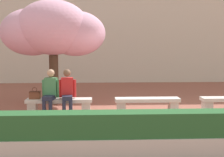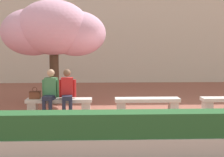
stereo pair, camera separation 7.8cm
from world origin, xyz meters
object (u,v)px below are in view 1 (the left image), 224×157
at_px(stone_bench_west_end, 59,104).
at_px(handbag, 35,95).
at_px(person_seated_right, 67,90).
at_px(person_seated_left, 50,90).
at_px(stone_bench_near_west, 147,103).
at_px(cherry_tree_main, 53,31).

relative_size(stone_bench_west_end, handbag, 5.50).
bearing_deg(handbag, person_seated_right, -2.12).
bearing_deg(person_seated_left, person_seated_right, -0.06).
relative_size(stone_bench_near_west, person_seated_right, 1.44).
distance_m(person_seated_left, person_seated_right, 0.48).
distance_m(stone_bench_west_end, handbag, 0.73).
distance_m(person_seated_right, handbag, 0.93).
relative_size(stone_bench_west_end, cherry_tree_main, 0.53).
height_order(person_seated_left, person_seated_right, same).
bearing_deg(stone_bench_west_end, person_seated_left, -167.67).
relative_size(person_seated_left, cherry_tree_main, 0.37).
distance_m(stone_bench_near_west, handbag, 3.22).
distance_m(person_seated_left, handbag, 0.46).
bearing_deg(cherry_tree_main, stone_bench_west_end, -77.78).
xyz_separation_m(stone_bench_near_west, person_seated_left, (-2.77, -0.05, 0.39)).
height_order(stone_bench_west_end, stone_bench_near_west, same).
height_order(stone_bench_west_end, handbag, handbag).
distance_m(stone_bench_west_end, cherry_tree_main, 2.76).
distance_m(stone_bench_west_end, person_seated_right, 0.46).
distance_m(stone_bench_west_end, person_seated_left, 0.46).
height_order(stone_bench_near_west, person_seated_left, person_seated_left).
distance_m(stone_bench_near_west, person_seated_left, 2.80).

